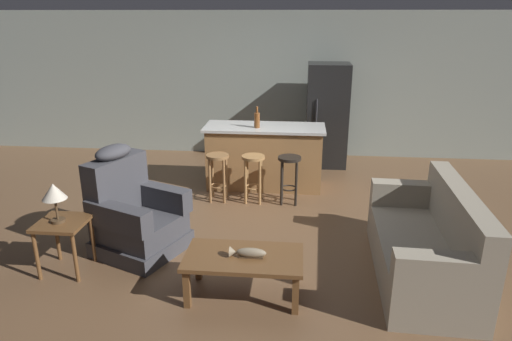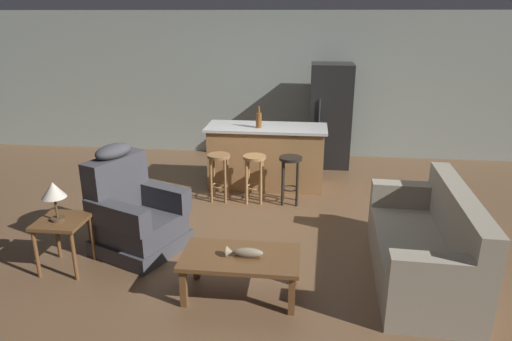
# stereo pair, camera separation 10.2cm
# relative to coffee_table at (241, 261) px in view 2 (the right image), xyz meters

# --- Properties ---
(ground_plane) EXTENTS (12.00, 12.00, 0.00)m
(ground_plane) POSITION_rel_coffee_table_xyz_m (-0.04, 1.57, -0.36)
(ground_plane) COLOR brown
(back_wall) EXTENTS (12.00, 0.05, 2.60)m
(back_wall) POSITION_rel_coffee_table_xyz_m (-0.04, 4.69, 0.94)
(back_wall) COLOR #939E93
(back_wall) RESTS_ON ground_plane
(coffee_table) EXTENTS (1.10, 0.60, 0.42)m
(coffee_table) POSITION_rel_coffee_table_xyz_m (0.00, 0.00, 0.00)
(coffee_table) COLOR brown
(coffee_table) RESTS_ON ground_plane
(fish_figurine) EXTENTS (0.34, 0.10, 0.10)m
(fish_figurine) POSITION_rel_coffee_table_xyz_m (0.04, -0.02, 0.10)
(fish_figurine) COLOR #4C3823
(fish_figurine) RESTS_ON coffee_table
(couch) EXTENTS (0.91, 1.93, 0.94)m
(couch) POSITION_rel_coffee_table_xyz_m (1.80, 0.51, -0.02)
(couch) COLOR #9E937F
(couch) RESTS_ON ground_plane
(recliner_near_lamp) EXTENTS (1.10, 1.10, 1.20)m
(recliner_near_lamp) POSITION_rel_coffee_table_xyz_m (-1.32, 0.77, 0.06)
(recliner_near_lamp) COLOR #3D3D42
(recliner_near_lamp) RESTS_ON ground_plane
(end_table) EXTENTS (0.48, 0.48, 0.56)m
(end_table) POSITION_rel_coffee_table_xyz_m (-1.88, 0.26, 0.10)
(end_table) COLOR brown
(end_table) RESTS_ON ground_plane
(table_lamp) EXTENTS (0.24, 0.24, 0.41)m
(table_lamp) POSITION_rel_coffee_table_xyz_m (-1.91, 0.24, 0.50)
(table_lamp) COLOR #4C3823
(table_lamp) RESTS_ON end_table
(kitchen_island) EXTENTS (1.80, 0.70, 0.95)m
(kitchen_island) POSITION_rel_coffee_table_xyz_m (-0.04, 2.92, 0.11)
(kitchen_island) COLOR #9E7042
(kitchen_island) RESTS_ON ground_plane
(bar_stool_left) EXTENTS (0.32, 0.32, 0.68)m
(bar_stool_left) POSITION_rel_coffee_table_xyz_m (-0.65, 2.29, 0.11)
(bar_stool_left) COLOR olive
(bar_stool_left) RESTS_ON ground_plane
(bar_stool_middle) EXTENTS (0.32, 0.32, 0.68)m
(bar_stool_middle) POSITION_rel_coffee_table_xyz_m (-0.15, 2.29, 0.11)
(bar_stool_middle) COLOR #A87A47
(bar_stool_middle) RESTS_ON ground_plane
(bar_stool_right) EXTENTS (0.32, 0.32, 0.68)m
(bar_stool_right) POSITION_rel_coffee_table_xyz_m (0.36, 2.29, 0.11)
(bar_stool_right) COLOR black
(bar_stool_right) RESTS_ON ground_plane
(refrigerator) EXTENTS (0.70, 0.69, 1.76)m
(refrigerator) POSITION_rel_coffee_table_xyz_m (0.94, 4.12, 0.52)
(refrigerator) COLOR black
(refrigerator) RESTS_ON ground_plane
(bottle_tall_green) EXTENTS (0.08, 0.08, 0.31)m
(bottle_tall_green) POSITION_rel_coffee_table_xyz_m (-0.15, 2.82, 0.71)
(bottle_tall_green) COLOR brown
(bottle_tall_green) RESTS_ON kitchen_island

